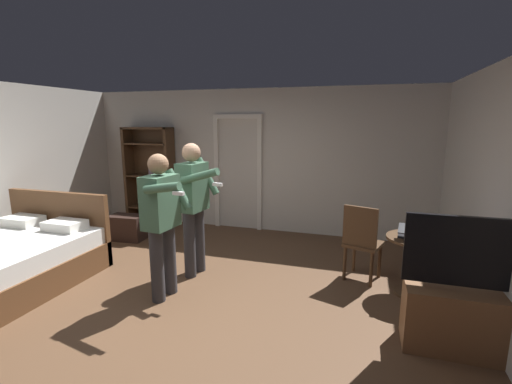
{
  "coord_description": "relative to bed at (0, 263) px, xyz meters",
  "views": [
    {
      "loc": [
        1.99,
        -3.2,
        2.0
      ],
      "look_at": [
        0.85,
        0.5,
        1.23
      ],
      "focal_mm": 24.93,
      "sensor_mm": 36.0,
      "label": 1
    }
  ],
  "objects": [
    {
      "name": "doorway_frame",
      "position": [
        1.94,
        3.21,
        0.92
      ],
      "size": [
        0.93,
        0.08,
        2.13
      ],
      "color": "white",
      "rests_on": "ground_plane"
    },
    {
      "name": "bookshelf",
      "position": [
        0.15,
        3.06,
        0.72
      ],
      "size": [
        0.99,
        0.32,
        1.89
      ],
      "color": "#4C331E",
      "rests_on": "ground_plane"
    },
    {
      "name": "wall_back",
      "position": [
        2.21,
        3.29,
        0.99
      ],
      "size": [
        6.6,
        0.12,
        2.58
      ],
      "primitive_type": "cube",
      "color": "beige",
      "rests_on": "ground_plane"
    },
    {
      "name": "wooden_chair",
      "position": [
        4.21,
        1.48,
        0.24
      ],
      "size": [
        0.53,
        0.53,
        0.99
      ],
      "color": "#4C331E",
      "rests_on": "ground_plane"
    },
    {
      "name": "person_striped_shirt",
      "position": [
        2.11,
        1.06,
        0.7
      ],
      "size": [
        0.7,
        0.61,
        1.74
      ],
      "color": "#333338",
      "rests_on": "ground_plane"
    },
    {
      "name": "suitcase_dark",
      "position": [
        0.35,
        1.98,
        -0.09
      ],
      "size": [
        0.61,
        0.39,
        0.43
      ],
      "primitive_type": "cube",
      "rotation": [
        0.0,
        0.0,
        0.07
      ],
      "color": "black",
      "rests_on": "ground_plane"
    },
    {
      "name": "bottle_on_table",
      "position": [
        4.94,
        1.2,
        0.49
      ],
      "size": [
        0.06,
        0.06,
        0.23
      ],
      "color": "#1F5031",
      "rests_on": "side_table"
    },
    {
      "name": "bed",
      "position": [
        0.0,
        0.0,
        0.0
      ],
      "size": [
        1.69,
        2.1,
        1.02
      ],
      "color": "brown",
      "rests_on": "ground_plane"
    },
    {
      "name": "person_blue_shirt",
      "position": [
        2.06,
        0.37,
        0.65
      ],
      "size": [
        0.61,
        0.6,
        1.66
      ],
      "color": "#333338",
      "rests_on": "ground_plane"
    },
    {
      "name": "tv_flatscreen",
      "position": [
        5.09,
        0.27,
        0.08
      ],
      "size": [
        1.05,
        0.4,
        1.23
      ],
      "color": "brown",
      "rests_on": "ground_plane"
    },
    {
      "name": "laptop",
      "position": [
        4.76,
        1.23,
        0.45
      ],
      "size": [
        0.36,
        0.37,
        0.16
      ],
      "color": "black",
      "rests_on": "side_table"
    },
    {
      "name": "ground_plane",
      "position": [
        2.21,
        0.23,
        -0.3
      ],
      "size": [
        7.0,
        7.0,
        0.0
      ],
      "primitive_type": "plane",
      "color": "brown"
    },
    {
      "name": "side_table",
      "position": [
        4.8,
        1.28,
        0.17
      ],
      "size": [
        0.65,
        0.65,
        0.7
      ],
      "color": "#4C331E",
      "rests_on": "ground_plane"
    }
  ]
}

